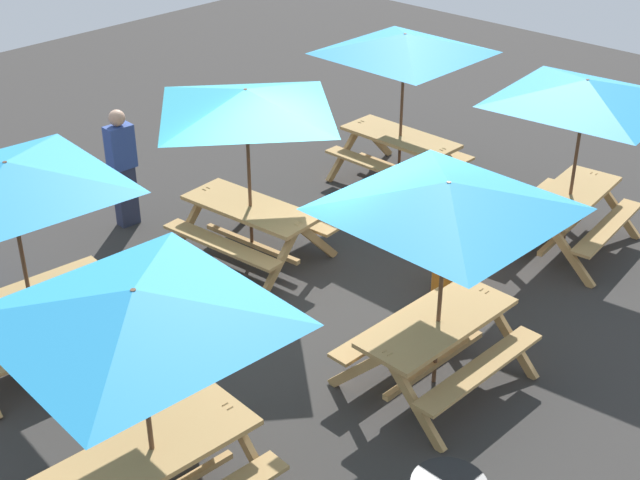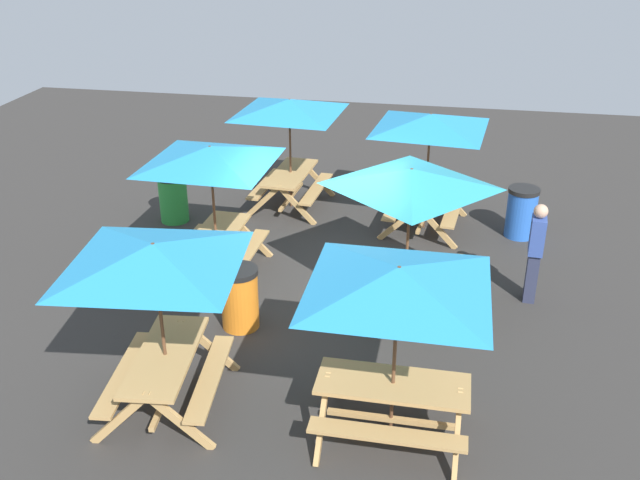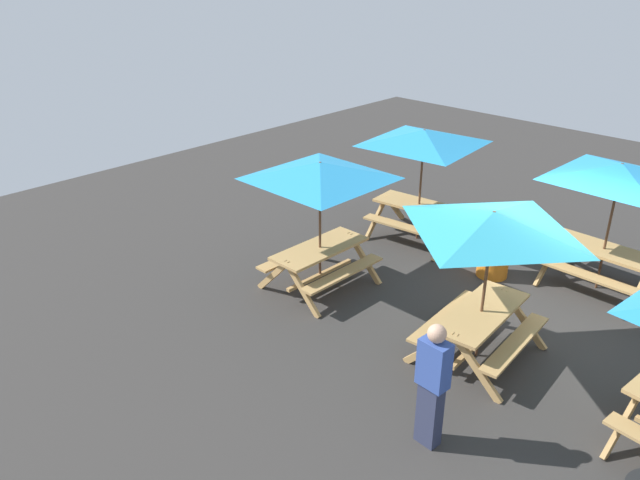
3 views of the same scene
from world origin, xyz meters
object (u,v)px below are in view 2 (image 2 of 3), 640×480
picnic_table_5 (430,130)px  person_standing (535,251)px  picnic_table_0 (290,114)px  trash_bin_blue (521,212)px  trash_bin_green (173,198)px  picnic_table_1 (398,292)px  picnic_table_3 (211,164)px  picnic_table_2 (411,188)px  trash_bin_orange (240,298)px  picnic_table_4 (155,267)px

picnic_table_5 → person_standing: (-2.51, -1.84, -1.10)m
person_standing → picnic_table_5: bearing=-139.9°
picnic_table_0 → picnic_table_5: size_ratio=1.00×
trash_bin_blue → trash_bin_green: same height
picnic_table_1 → picnic_table_3: bearing=-46.4°
picnic_table_2 → trash_bin_blue: bearing=-128.3°
picnic_table_5 → picnic_table_2: bearing=-176.6°
picnic_table_1 → person_standing: bearing=-117.1°
trash_bin_blue → person_standing: person_standing is taller
picnic_table_2 → trash_bin_orange: picnic_table_2 is taller
picnic_table_3 → trash_bin_orange: picnic_table_3 is taller
trash_bin_blue → trash_bin_green: (-0.54, 6.78, 0.00)m
trash_bin_orange → picnic_table_1: bearing=-128.9°
trash_bin_green → person_standing: 7.06m
trash_bin_green → picnic_table_5: bearing=-83.1°
picnic_table_4 → picnic_table_1: bearing=-97.0°
trash_bin_orange → trash_bin_blue: bearing=-46.8°
picnic_table_2 → picnic_table_3: (0.46, 3.26, 0.00)m
picnic_table_1 → trash_bin_blue: picnic_table_1 is taller
picnic_table_4 → picnic_table_0: bearing=-6.8°
trash_bin_green → trash_bin_orange: bearing=-145.6°
picnic_table_3 → picnic_table_0: bearing=-9.0°
picnic_table_0 → picnic_table_2: same height
picnic_table_4 → trash_bin_orange: picnic_table_4 is taller
picnic_table_5 → trash_bin_orange: size_ratio=2.87×
trash_bin_blue → trash_bin_green: bearing=94.6°
picnic_table_4 → trash_bin_orange: bearing=-16.9°
picnic_table_0 → trash_bin_green: size_ratio=2.88×
trash_bin_orange → picnic_table_0: bearing=3.4°
picnic_table_3 → trash_bin_blue: size_ratio=2.88×
picnic_table_5 → trash_bin_green: 5.21m
picnic_table_3 → trash_bin_green: picnic_table_3 is taller
picnic_table_0 → person_standing: picnic_table_0 is taller
trash_bin_green → trash_bin_orange: 4.29m
picnic_table_1 → picnic_table_5: size_ratio=1.01×
picnic_table_4 → trash_bin_green: size_ratio=2.87×
picnic_table_4 → trash_bin_orange: (1.95, -0.37, -1.49)m
picnic_table_0 → trash_bin_blue: (-0.61, -4.64, -1.49)m
picnic_table_1 → picnic_table_0: bearing=-67.2°
picnic_table_2 → person_standing: picnic_table_2 is taller
picnic_table_4 → person_standing: size_ratio=1.68×
trash_bin_orange → person_standing: person_standing is taller
picnic_table_3 → picnic_table_4: 3.56m
picnic_table_3 → person_standing: bearing=-87.6°
picnic_table_1 → picnic_table_2: same height
picnic_table_3 → picnic_table_5: size_ratio=1.01×
picnic_table_2 → picnic_table_3: same height
trash_bin_green → picnic_table_0: bearing=-61.8°
picnic_table_5 → trash_bin_orange: (-4.15, 2.53, -1.49)m
trash_bin_blue → person_standing: bearing=-179.8°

